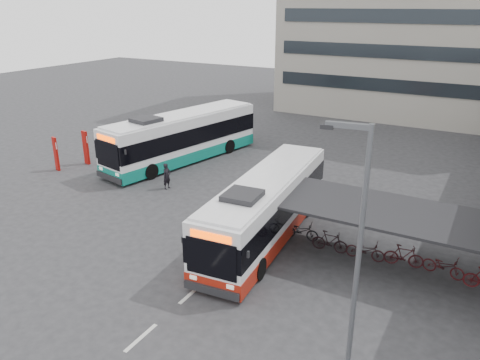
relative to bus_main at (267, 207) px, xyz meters
The scene contains 9 objects.
ground 4.28m from the bus_main, 137.01° to the right, with size 120.00×120.00×0.00m, color #28282B.
bike_shelter 5.56m from the bus_main, ahead, with size 10.00×4.00×2.54m.
road_markings 5.94m from the bus_main, 94.17° to the right, with size 0.15×7.60×0.01m.
bus_main is the anchor object (origin of this frame).
bus_teal 12.93m from the bus_main, 143.81° to the left, with size 5.18×12.77×3.69m.
pedestrian 8.54m from the bus_main, 161.64° to the left, with size 0.59×0.39×1.62m, color black.
lamp_post 9.55m from the bus_main, 48.20° to the right, with size 1.38×0.35×7.83m.
sign_totem_mid 16.75m from the bus_main, behind, with size 0.49×0.29×2.32m.
sign_totem_north 16.34m from the bus_main, 167.01° to the left, with size 0.52×0.23×2.39m.
Camera 1 is at (11.80, -15.63, 10.67)m, focal length 35.00 mm.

